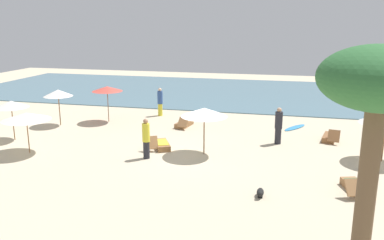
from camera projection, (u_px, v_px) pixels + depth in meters
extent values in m
plane|color=beige|center=(195.00, 154.00, 18.64)|extent=(60.00, 60.00, 0.00)
cube|color=slate|center=(240.00, 93.00, 34.67)|extent=(48.00, 16.00, 0.06)
cylinder|color=brown|center=(59.00, 108.00, 23.68)|extent=(0.05, 0.05, 2.11)
cone|color=white|center=(58.00, 93.00, 23.46)|extent=(1.70, 1.70, 0.40)
cylinder|color=brown|center=(204.00, 132.00, 18.45)|extent=(0.06, 0.06, 2.16)
cone|color=silver|center=(204.00, 112.00, 18.22)|extent=(2.15, 2.15, 0.39)
cylinder|color=brown|center=(384.00, 140.00, 17.50)|extent=(0.06, 0.06, 1.99)
cylinder|color=brown|center=(108.00, 104.00, 24.52)|extent=(0.04, 0.04, 2.17)
cone|color=#D84C3F|center=(107.00, 89.00, 24.28)|extent=(1.87, 1.87, 0.31)
cylinder|color=olive|center=(13.00, 121.00, 20.72)|extent=(0.05, 0.05, 2.04)
cone|color=silver|center=(11.00, 104.00, 20.51)|extent=(1.77, 1.77, 0.36)
cylinder|color=brown|center=(28.00, 133.00, 18.65)|extent=(0.05, 0.05, 1.90)
cone|color=silver|center=(26.00, 116.00, 18.45)|extent=(2.24, 2.24, 0.35)
cube|color=olive|center=(356.00, 188.00, 14.54)|extent=(1.03, 1.61, 0.28)
cube|color=olive|center=(354.00, 187.00, 13.89)|extent=(0.69, 0.64, 0.53)
cube|color=#338C59|center=(357.00, 184.00, 14.51)|extent=(0.80, 1.16, 0.03)
cube|color=brown|center=(329.00, 138.00, 20.86)|extent=(0.89, 1.59, 0.28)
cube|color=brown|center=(334.00, 136.00, 20.11)|extent=(0.64, 0.53, 0.57)
cube|color=olive|center=(184.00, 124.00, 23.62)|extent=(0.85, 1.58, 0.28)
cube|color=olive|center=(183.00, 122.00, 22.87)|extent=(0.64, 0.55, 0.55)
cube|color=olive|center=(162.00, 145.00, 19.58)|extent=(1.21, 1.61, 0.28)
cube|color=olive|center=(152.00, 143.00, 18.99)|extent=(0.70, 0.63, 0.58)
cube|color=yellow|center=(162.00, 142.00, 19.54)|extent=(0.93, 1.17, 0.03)
cylinder|color=#26262D|center=(146.00, 150.00, 18.02)|extent=(0.37, 0.37, 0.80)
cylinder|color=yellow|center=(146.00, 133.00, 17.83)|extent=(0.44, 0.44, 0.83)
sphere|color=#A37556|center=(146.00, 121.00, 17.70)|extent=(0.23, 0.23, 0.23)
cylinder|color=yellow|center=(160.00, 110.00, 26.25)|extent=(0.41, 0.41, 0.80)
cylinder|color=#2D4C8C|center=(160.00, 97.00, 26.06)|extent=(0.48, 0.48, 0.84)
sphere|color=beige|center=(160.00, 90.00, 25.93)|extent=(0.23, 0.23, 0.23)
cylinder|color=#26262D|center=(278.00, 136.00, 20.19)|extent=(0.43, 0.43, 0.81)
cylinder|color=#26262D|center=(279.00, 120.00, 19.99)|extent=(0.50, 0.50, 0.85)
sphere|color=tan|center=(279.00, 110.00, 19.86)|extent=(0.23, 0.23, 0.23)
cylinder|color=brown|center=(365.00, 207.00, 8.29)|extent=(0.40, 0.40, 4.58)
ellipsoid|color=#2D6633|center=(379.00, 78.00, 7.64)|extent=(2.37, 2.37, 1.30)
cube|color=black|center=(260.00, 196.00, 14.16)|extent=(0.19, 0.34, 0.04)
ellipsoid|color=black|center=(260.00, 192.00, 14.13)|extent=(0.27, 0.57, 0.25)
sphere|color=black|center=(260.00, 194.00, 13.88)|extent=(0.18, 0.18, 0.18)
ellipsoid|color=#338CCC|center=(295.00, 127.00, 23.26)|extent=(1.47, 1.97, 0.07)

